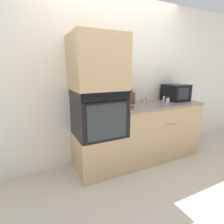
# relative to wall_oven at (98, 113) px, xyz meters

# --- Properties ---
(ground_plane) EXTENTS (12.00, 12.00, 0.00)m
(ground_plane) POSITION_rel_wall_oven_xyz_m (0.33, -0.30, -0.86)
(ground_plane) COLOR beige
(wall_back) EXTENTS (8.00, 0.05, 2.50)m
(wall_back) POSITION_rel_wall_oven_xyz_m (0.33, 0.33, 0.39)
(wall_back) COLOR silver
(wall_back) RESTS_ON ground_plane
(oven_cabinet_base) EXTENTS (0.66, 0.60, 0.55)m
(oven_cabinet_base) POSITION_rel_wall_oven_xyz_m (0.00, 0.00, -0.59)
(oven_cabinet_base) COLOR tan
(oven_cabinet_base) RESTS_ON ground_plane
(wall_oven) EXTENTS (0.64, 0.64, 0.62)m
(wall_oven) POSITION_rel_wall_oven_xyz_m (0.00, 0.00, 0.00)
(wall_oven) COLOR black
(wall_oven) RESTS_ON oven_cabinet_base
(oven_cabinet_upper) EXTENTS (0.66, 0.60, 0.69)m
(oven_cabinet_upper) POSITION_rel_wall_oven_xyz_m (0.00, 0.00, 0.65)
(oven_cabinet_upper) COLOR tan
(oven_cabinet_upper) RESTS_ON wall_oven
(counter_unit) EXTENTS (1.41, 0.63, 0.91)m
(counter_unit) POSITION_rel_wall_oven_xyz_m (1.03, 0.00, -0.41)
(counter_unit) COLOR tan
(counter_unit) RESTS_ON ground_plane
(microwave) EXTENTS (0.36, 0.38, 0.28)m
(microwave) POSITION_rel_wall_oven_xyz_m (1.47, 0.07, 0.19)
(microwave) COLOR black
(microwave) RESTS_ON counter_unit
(knife_block) EXTENTS (0.10, 0.11, 0.22)m
(knife_block) POSITION_rel_wall_oven_xyz_m (0.61, 0.16, 0.14)
(knife_block) COLOR brown
(knife_block) RESTS_ON counter_unit
(bowl) EXTENTS (0.13, 0.13, 0.04)m
(bowl) POSITION_rel_wall_oven_xyz_m (0.43, -0.10, 0.07)
(bowl) COLOR #B24C42
(bowl) RESTS_ON counter_unit
(condiment_jar_near) EXTENTS (0.05, 0.05, 0.08)m
(condiment_jar_near) POSITION_rel_wall_oven_xyz_m (0.82, 0.10, 0.09)
(condiment_jar_near) COLOR silver
(condiment_jar_near) RESTS_ON counter_unit
(condiment_jar_mid) EXTENTS (0.04, 0.04, 0.09)m
(condiment_jar_mid) POSITION_rel_wall_oven_xyz_m (0.87, 0.15, 0.09)
(condiment_jar_mid) COLOR #427047
(condiment_jar_mid) RESTS_ON counter_unit
(condiment_jar_far) EXTENTS (0.06, 0.06, 0.10)m
(condiment_jar_far) POSITION_rel_wall_oven_xyz_m (1.20, -0.04, 0.10)
(condiment_jar_far) COLOR silver
(condiment_jar_far) RESTS_ON counter_unit
(condiment_jar_back) EXTENTS (0.04, 0.04, 0.09)m
(condiment_jar_back) POSITION_rel_wall_oven_xyz_m (1.23, 0.08, 0.09)
(condiment_jar_back) COLOR silver
(condiment_jar_back) RESTS_ON counter_unit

